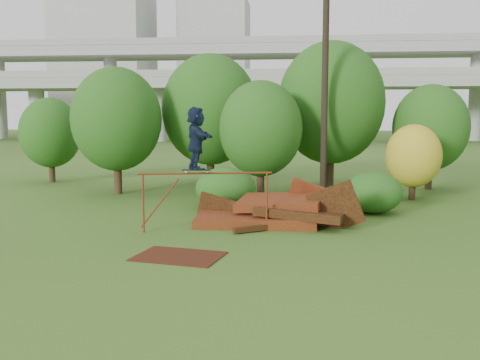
# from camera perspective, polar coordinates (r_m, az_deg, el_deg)

# --- Properties ---
(ground) EXTENTS (240.00, 240.00, 0.00)m
(ground) POSITION_cam_1_polar(r_m,az_deg,el_deg) (14.98, 2.31, -7.04)
(ground) COLOR #2D5116
(ground) RESTS_ON ground
(scrap_pile) EXTENTS (5.70, 3.20, 1.98)m
(scrap_pile) POSITION_cam_1_polar(r_m,az_deg,el_deg) (17.96, 3.55, -3.52)
(scrap_pile) COLOR #45150C
(scrap_pile) RESTS_ON ground
(grind_rail) EXTENTS (4.08, 0.85, 1.86)m
(grind_rail) POSITION_cam_1_polar(r_m,az_deg,el_deg) (16.63, -3.70, -0.65)
(grind_rail) COLOR maroon
(grind_rail) RESTS_ON ground
(skateboard) EXTENTS (0.93, 0.41, 0.09)m
(skateboard) POSITION_cam_1_polar(r_m,az_deg,el_deg) (16.56, -4.68, 1.07)
(skateboard) COLOR black
(skateboard) RESTS_ON grind_rail
(skater) EXTENTS (1.28, 1.86, 1.92)m
(skater) POSITION_cam_1_polar(r_m,az_deg,el_deg) (16.49, -4.71, 4.46)
(skater) COLOR #111C34
(skater) RESTS_ON skateboard
(flat_plate) EXTENTS (2.43, 1.96, 0.03)m
(flat_plate) POSITION_cam_1_polar(r_m,az_deg,el_deg) (13.94, -6.55, -8.08)
(flat_plate) COLOR #3D190D
(flat_plate) RESTS_ON ground
(tree_0) EXTENTS (4.13, 4.13, 5.82)m
(tree_0) POSITION_cam_1_polar(r_m,az_deg,el_deg) (25.23, -13.05, 6.33)
(tree_0) COLOR black
(tree_0) RESTS_ON ground
(tree_1) EXTENTS (4.78, 4.78, 6.65)m
(tree_1) POSITION_cam_1_polar(r_m,az_deg,el_deg) (26.75, -3.20, 7.49)
(tree_1) COLOR black
(tree_1) RESTS_ON ground
(tree_2) EXTENTS (3.65, 3.65, 5.14)m
(tree_2) POSITION_cam_1_polar(r_m,az_deg,el_deg) (23.43, 2.22, 5.48)
(tree_2) COLOR black
(tree_2) RESTS_ON ground
(tree_3) EXTENTS (5.20, 5.20, 7.22)m
(tree_3) POSITION_cam_1_polar(r_m,az_deg,el_deg) (26.74, 9.69, 8.10)
(tree_3) COLOR black
(tree_3) RESTS_ON ground
(tree_4) EXTENTS (2.35, 2.35, 3.25)m
(tree_4) POSITION_cam_1_polar(r_m,az_deg,el_deg) (23.97, 18.01, 2.44)
(tree_4) COLOR black
(tree_4) RESTS_ON ground
(tree_5) EXTENTS (3.65, 3.65, 5.13)m
(tree_5) POSITION_cam_1_polar(r_m,az_deg,el_deg) (27.73, 19.66, 5.28)
(tree_5) COLOR black
(tree_5) RESTS_ON ground
(tree_6) EXTENTS (3.28, 3.28, 4.58)m
(tree_6) POSITION_cam_1_polar(r_m,az_deg,el_deg) (30.70, -19.56, 4.77)
(tree_6) COLOR black
(tree_6) RESTS_ON ground
(shrub_left) EXTENTS (2.36, 2.18, 1.64)m
(shrub_left) POSITION_cam_1_polar(r_m,az_deg,el_deg) (20.69, -1.53, -0.86)
(shrub_left) COLOR #234312
(shrub_left) RESTS_ON ground
(shrub_right) EXTENTS (2.18, 2.00, 1.54)m
(shrub_right) POSITION_cam_1_polar(r_m,az_deg,el_deg) (20.38, 13.99, -1.31)
(shrub_right) COLOR #234312
(shrub_right) RESTS_ON ground
(utility_pole) EXTENTS (1.40, 0.28, 10.75)m
(utility_pole) POSITION_cam_1_polar(r_m,az_deg,el_deg) (23.69, 9.06, 11.27)
(utility_pole) COLOR black
(utility_pole) RESTS_ON ground
(freeway_overpass) EXTENTS (160.00, 15.00, 13.70)m
(freeway_overpass) POSITION_cam_1_polar(r_m,az_deg,el_deg) (77.73, 5.10, 11.80)
(freeway_overpass) COLOR gray
(freeway_overpass) RESTS_ON ground
(building_left) EXTENTS (18.00, 16.00, 35.00)m
(building_left) POSITION_cam_1_polar(r_m,az_deg,el_deg) (117.03, -14.19, 13.49)
(building_left) COLOR #9E9E99
(building_left) RESTS_ON ground
(building_right) EXTENTS (14.00, 14.00, 28.00)m
(building_right) POSITION_cam_1_polar(r_m,az_deg,el_deg) (118.19, -2.64, 11.91)
(building_right) COLOR #9E9E99
(building_right) RESTS_ON ground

